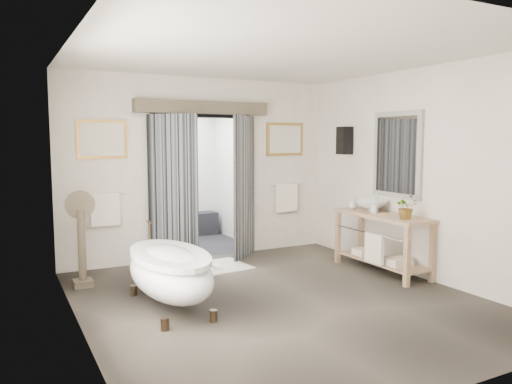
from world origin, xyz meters
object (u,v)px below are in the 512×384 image
basin (371,205)px  clawfoot_tub (170,271)px  vanity (381,238)px  rug (208,268)px

basin → clawfoot_tub: bearing=167.7°
vanity → basin: 0.54m
vanity → basin: bearing=77.8°
rug → clawfoot_tub: bearing=-126.4°
rug → basin: (2.22, -1.02, 0.93)m
rug → basin: bearing=-24.7°
vanity → rug: vanity is taller
clawfoot_tub → vanity: clawfoot_tub is taller
basin → rug: bearing=136.2°
clawfoot_tub → basin: bearing=6.8°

